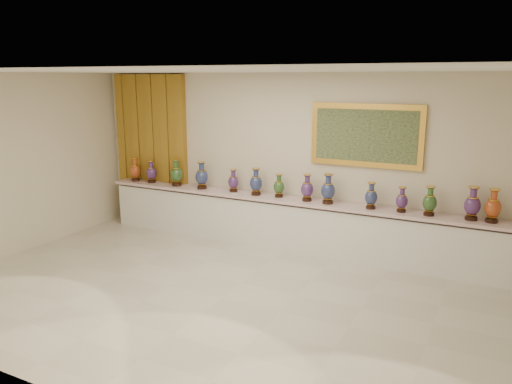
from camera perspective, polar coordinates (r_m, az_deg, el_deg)
ground at (r=6.93m, az=-3.98°, el=-12.00°), size 8.00×8.00×0.00m
room at (r=9.70m, az=-8.66°, el=4.93°), size 8.00×8.00×8.00m
counter at (r=8.67m, az=3.70°, el=-3.70°), size 7.28×0.48×0.90m
vase_0 at (r=10.20m, az=-13.64°, el=2.39°), size 0.28×0.28×0.46m
vase_1 at (r=9.98m, az=-11.87°, el=2.17°), size 0.24×0.24×0.44m
vase_2 at (r=9.58m, az=-9.09°, el=2.04°), size 0.27×0.27×0.51m
vase_3 at (r=9.27m, az=-6.22°, el=1.76°), size 0.25×0.25×0.51m
vase_4 at (r=8.99m, az=-2.60°, el=1.19°), size 0.25×0.25×0.41m
vase_5 at (r=8.72m, az=-0.00°, el=1.04°), size 0.22×0.22×0.48m
vase_6 at (r=8.58m, az=2.64°, el=0.60°), size 0.24×0.24×0.40m
vase_7 at (r=8.35m, az=5.87°, el=0.34°), size 0.26×0.26×0.45m
vase_8 at (r=8.21m, az=8.24°, el=0.19°), size 0.29×0.29×0.49m
vase_9 at (r=8.02m, az=13.02°, el=-0.55°), size 0.25×0.25×0.42m
vase_10 at (r=7.95m, az=16.33°, el=-0.97°), size 0.20×0.20×0.39m
vase_11 at (r=7.87m, az=19.24°, el=-1.13°), size 0.22×0.22×0.45m
vase_12 at (r=7.84m, az=23.49°, el=-1.38°), size 0.29×0.29×0.49m
vase_13 at (r=7.83m, az=25.45°, el=-1.60°), size 0.26×0.26×0.49m
label_card at (r=8.85m, az=-2.47°, el=-0.21°), size 0.10×0.06×0.00m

